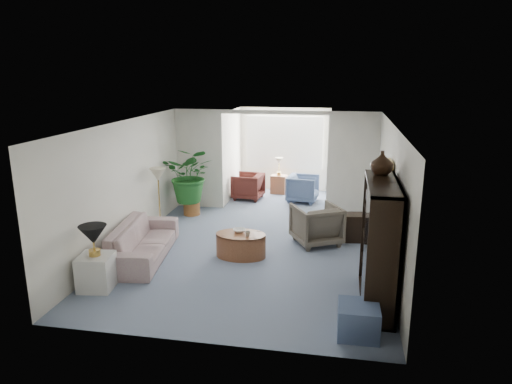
% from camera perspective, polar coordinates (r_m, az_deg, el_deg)
% --- Properties ---
extents(floor, '(6.00, 6.00, 0.00)m').
position_cam_1_polar(floor, '(8.98, -0.70, -7.76)').
color(floor, gray).
rests_on(floor, ground).
extents(sunroom_floor, '(2.60, 2.60, 0.00)m').
position_cam_1_polar(sunroom_floor, '(12.82, 2.83, -0.86)').
color(sunroom_floor, gray).
rests_on(sunroom_floor, ground).
extents(back_pier_left, '(1.20, 0.12, 2.50)m').
position_cam_1_polar(back_pier_left, '(11.89, -6.95, 4.00)').
color(back_pier_left, white).
rests_on(back_pier_left, ground).
extents(back_pier_right, '(1.20, 0.12, 2.50)m').
position_cam_1_polar(back_pier_right, '(11.36, 11.71, 3.31)').
color(back_pier_right, white).
rests_on(back_pier_right, ground).
extents(back_header, '(2.60, 0.12, 0.10)m').
position_cam_1_polar(back_header, '(11.31, 2.23, 9.69)').
color(back_header, white).
rests_on(back_header, back_pier_left).
extents(window_pane, '(2.20, 0.02, 1.50)m').
position_cam_1_polar(window_pane, '(13.58, 3.52, 6.05)').
color(window_pane, white).
extents(window_blinds, '(2.20, 0.02, 1.50)m').
position_cam_1_polar(window_blinds, '(13.55, 3.50, 6.03)').
color(window_blinds, white).
extents(framed_picture, '(0.04, 0.50, 0.40)m').
position_cam_1_polar(framed_picture, '(8.27, 16.10, 2.03)').
color(framed_picture, '#B6A891').
extents(sofa, '(1.16, 2.34, 0.65)m').
position_cam_1_polar(sofa, '(9.04, -13.67, -5.83)').
color(sofa, '#B5A999').
rests_on(sofa, ground).
extents(end_table, '(0.58, 0.58, 0.57)m').
position_cam_1_polar(end_table, '(8.03, -18.89, -9.22)').
color(end_table, silver).
rests_on(end_table, ground).
extents(table_lamp, '(0.44, 0.44, 0.30)m').
position_cam_1_polar(table_lamp, '(7.80, -19.27, -4.94)').
color(table_lamp, black).
rests_on(table_lamp, end_table).
extents(floor_lamp, '(0.36, 0.36, 0.28)m').
position_cam_1_polar(floor_lamp, '(10.27, -11.89, 2.11)').
color(floor_lamp, beige).
rests_on(floor_lamp, ground).
extents(coffee_table, '(1.18, 1.18, 0.45)m').
position_cam_1_polar(coffee_table, '(8.88, -1.86, -6.49)').
color(coffee_table, brown).
rests_on(coffee_table, ground).
extents(coffee_bowl, '(0.30, 0.30, 0.06)m').
position_cam_1_polar(coffee_bowl, '(8.89, -2.05, -4.72)').
color(coffee_bowl, white).
rests_on(coffee_bowl, coffee_table).
extents(coffee_cup, '(0.13, 0.13, 0.09)m').
position_cam_1_polar(coffee_cup, '(8.66, -1.04, -5.12)').
color(coffee_cup, '#B4AC9D').
rests_on(coffee_cup, coffee_table).
extents(wingback_chair, '(1.18, 1.19, 0.81)m').
position_cam_1_polar(wingback_chair, '(9.54, 7.38, -3.93)').
color(wingback_chair, '#61584C').
rests_on(wingback_chair, ground).
extents(side_table_dark, '(0.52, 0.44, 0.57)m').
position_cam_1_polar(side_table_dark, '(9.86, 11.53, -4.24)').
color(side_table_dark, black).
rests_on(side_table_dark, ground).
extents(entertainment_cabinet, '(0.45, 1.69, 1.88)m').
position_cam_1_polar(entertainment_cabinet, '(7.16, 14.81, -6.15)').
color(entertainment_cabinet, black).
rests_on(entertainment_cabinet, ground).
extents(cabinet_urn, '(0.35, 0.35, 0.36)m').
position_cam_1_polar(cabinet_urn, '(7.34, 15.11, 3.46)').
color(cabinet_urn, black).
rests_on(cabinet_urn, entertainment_cabinet).
extents(ottoman, '(0.55, 0.55, 0.43)m').
position_cam_1_polar(ottoman, '(6.56, 12.37, -15.02)').
color(ottoman, slate).
rests_on(ottoman, ground).
extents(plant_pot, '(0.40, 0.40, 0.32)m').
position_cam_1_polar(plant_pot, '(11.51, -7.85, -1.98)').
color(plant_pot, '#955A2B').
rests_on(plant_pot, ground).
extents(house_plant, '(1.21, 1.05, 1.35)m').
position_cam_1_polar(house_plant, '(11.30, -7.99, 2.08)').
color(house_plant, '#216123').
rests_on(house_plant, plant_pot).
extents(sunroom_chair_blue, '(0.87, 0.85, 0.72)m').
position_cam_1_polar(sunroom_chair_blue, '(12.55, 5.74, 0.43)').
color(sunroom_chair_blue, slate).
rests_on(sunroom_chair_blue, ground).
extents(sunroom_chair_maroon, '(0.86, 0.84, 0.71)m').
position_cam_1_polar(sunroom_chair_maroon, '(12.75, -0.99, 0.71)').
color(sunroom_chair_maroon, '#50201B').
rests_on(sunroom_chair_maroon, ground).
extents(sunroom_table, '(0.46, 0.38, 0.52)m').
position_cam_1_polar(sunroom_table, '(13.37, 2.80, 0.95)').
color(sunroom_table, brown).
rests_on(sunroom_table, ground).
extents(shelf_clutter, '(0.30, 1.22, 1.06)m').
position_cam_1_polar(shelf_clutter, '(7.24, 14.37, -5.91)').
color(shelf_clutter, '#3D3A37').
rests_on(shelf_clutter, entertainment_cabinet).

